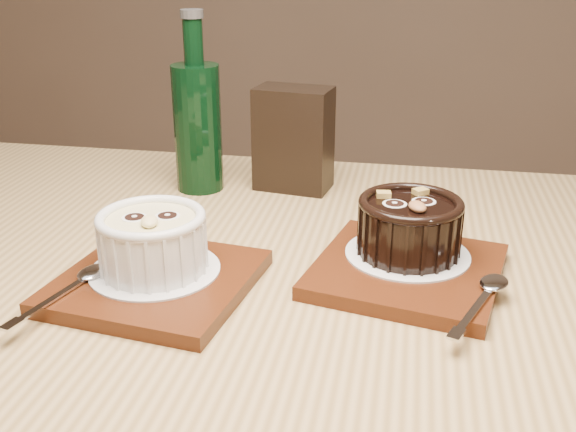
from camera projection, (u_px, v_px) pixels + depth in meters
name	position (u px, v px, depth m)	size (l,w,h in m)	color
table	(255.00, 351.00, 0.73)	(1.23, 0.84, 0.75)	olive
tray_left	(156.00, 282.00, 0.67)	(0.18, 0.18, 0.01)	#4D200C
doily_left	(155.00, 270.00, 0.67)	(0.13, 0.13, 0.00)	silver
ramekin_white	(152.00, 239.00, 0.66)	(0.11, 0.11, 0.06)	white
spoon_left	(69.00, 287.00, 0.63)	(0.03, 0.13, 0.01)	silver
tray_right	(407.00, 271.00, 0.69)	(0.18, 0.18, 0.01)	#4D200C
doily_right	(407.00, 254.00, 0.71)	(0.13, 0.13, 0.00)	silver
ramekin_dark	(410.00, 224.00, 0.69)	(0.11, 0.11, 0.06)	black
spoon_right	(483.00, 298.00, 0.61)	(0.03, 0.13, 0.01)	silver
condiment_stand	(294.00, 139.00, 0.91)	(0.10, 0.06, 0.14)	black
green_bottle	(197.00, 123.00, 0.90)	(0.06, 0.06, 0.24)	black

